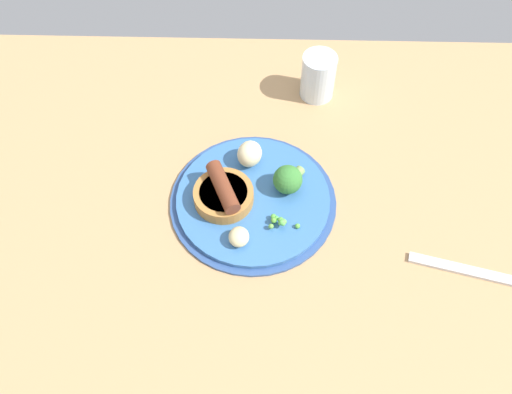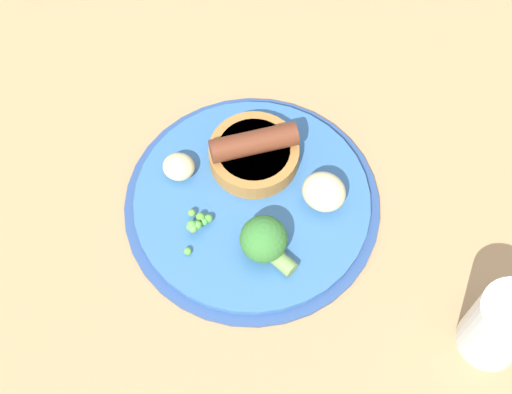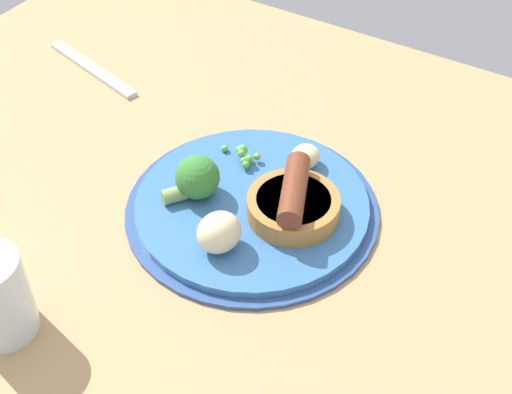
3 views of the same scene
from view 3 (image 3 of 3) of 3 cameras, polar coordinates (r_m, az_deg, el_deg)
The scene contains 8 objects.
dining_table at distance 77.96cm, azimuth -0.32°, elevation -1.89°, with size 110.00×80.00×3.00cm, color tan.
dinner_plate at distance 76.80cm, azimuth -0.12°, elevation -0.59°, with size 27.25×27.25×1.40cm.
sausage_pudding at distance 73.39cm, azimuth 3.02°, elevation -0.47°, with size 9.68×9.68×4.84cm.
pea_pile at distance 80.24cm, azimuth -1.06°, elevation 3.49°, with size 4.97×2.68×1.92cm.
broccoli_floret_near at distance 75.47cm, azimuth -4.82°, elevation 1.51°, with size 5.37×6.15×4.79cm.
potato_chunk_0 at distance 69.80cm, azimuth -2.97°, elevation -2.84°, with size 4.61×4.06×4.24cm, color beige.
potato_chunk_1 at distance 79.70cm, azimuth 3.97°, elevation 3.26°, with size 3.43×3.17×2.57cm, color beige.
fork at distance 100.77cm, azimuth -12.98°, elevation 9.98°, with size 18.00×1.60×0.60cm, color silver.
Camera 3 is at (-29.29, 46.73, 56.59)cm, focal length 50.00 mm.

